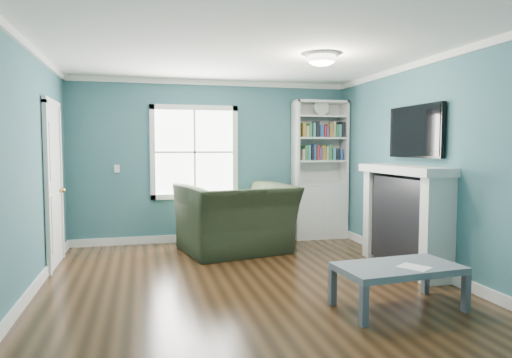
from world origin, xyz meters
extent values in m
plane|color=black|center=(0.00, 0.00, 0.00)|extent=(5.00, 5.00, 0.00)
plane|color=#31606A|center=(0.00, 2.50, 1.30)|extent=(4.50, 0.00, 4.50)
plane|color=#31606A|center=(0.00, -2.50, 1.30)|extent=(4.50, 0.00, 4.50)
plane|color=#31606A|center=(-2.25, 0.00, 1.30)|extent=(0.00, 5.00, 5.00)
plane|color=#31606A|center=(2.25, 0.00, 1.30)|extent=(0.00, 5.00, 5.00)
plane|color=white|center=(0.00, 0.00, 2.60)|extent=(5.00, 5.00, 0.00)
cube|color=white|center=(0.00, 2.48, 0.06)|extent=(4.50, 0.03, 0.12)
cube|color=white|center=(-2.23, 0.00, 0.06)|extent=(0.03, 5.00, 0.12)
cube|color=white|center=(2.23, 0.00, 0.06)|extent=(0.03, 5.00, 0.12)
cube|color=white|center=(0.00, 2.48, 2.56)|extent=(4.50, 0.04, 0.08)
cube|color=white|center=(-2.23, 0.00, 2.56)|extent=(0.04, 5.00, 0.08)
cube|color=white|center=(2.23, 0.00, 2.56)|extent=(0.04, 5.00, 0.08)
cube|color=white|center=(-0.30, 2.50, 1.45)|extent=(1.24, 0.01, 1.34)
cube|color=white|center=(-0.96, 2.48, 1.45)|extent=(0.08, 0.06, 1.50)
cube|color=white|center=(0.36, 2.48, 1.45)|extent=(0.08, 0.06, 1.50)
cube|color=white|center=(-0.30, 2.48, 0.74)|extent=(1.40, 0.06, 0.08)
cube|color=white|center=(-0.30, 2.48, 2.16)|extent=(1.40, 0.06, 0.08)
cube|color=white|center=(-0.30, 2.48, 1.45)|extent=(1.24, 0.03, 0.03)
cube|color=white|center=(-0.30, 2.48, 1.45)|extent=(0.03, 0.03, 1.34)
cube|color=silver|center=(1.77, 2.30, 0.45)|extent=(0.90, 0.35, 0.90)
cube|color=silver|center=(1.34, 2.30, 1.60)|extent=(0.04, 0.35, 1.40)
cube|color=silver|center=(2.20, 2.30, 1.60)|extent=(0.04, 0.35, 1.40)
cube|color=silver|center=(1.77, 2.46, 1.60)|extent=(0.90, 0.02, 1.40)
cube|color=silver|center=(1.77, 2.30, 2.28)|extent=(0.90, 0.35, 0.04)
cube|color=silver|center=(1.77, 2.30, 0.92)|extent=(0.84, 0.33, 0.03)
cube|color=silver|center=(1.77, 2.30, 1.30)|extent=(0.84, 0.33, 0.03)
cube|color=silver|center=(1.77, 2.30, 1.68)|extent=(0.84, 0.33, 0.03)
cube|color=silver|center=(1.77, 2.30, 2.04)|extent=(0.84, 0.33, 0.03)
cube|color=tan|center=(1.77, 2.28, 1.43)|extent=(0.70, 0.25, 0.22)
cube|color=#33723F|center=(1.77, 2.28, 1.81)|extent=(0.70, 0.25, 0.22)
cylinder|color=beige|center=(1.77, 2.25, 2.19)|extent=(0.26, 0.06, 0.26)
cube|color=black|center=(2.09, 0.20, 0.60)|extent=(0.30, 1.20, 1.10)
cube|color=black|center=(2.07, 0.20, 0.40)|extent=(0.22, 0.65, 0.70)
cube|color=silver|center=(2.07, -0.47, 0.60)|extent=(0.36, 0.16, 1.20)
cube|color=silver|center=(2.07, 0.87, 0.60)|extent=(0.36, 0.16, 1.20)
cube|color=silver|center=(2.05, 0.20, 1.25)|extent=(0.44, 1.58, 0.10)
cube|color=black|center=(2.20, 0.20, 1.72)|extent=(0.06, 1.10, 0.65)
cube|color=silver|center=(-2.23, 1.40, 1.02)|extent=(0.04, 0.80, 2.05)
cube|color=white|center=(-2.22, 0.95, 1.02)|extent=(0.05, 0.08, 2.13)
cube|color=white|center=(-2.22, 1.85, 1.02)|extent=(0.05, 0.08, 2.13)
cube|color=white|center=(-2.22, 1.40, 2.09)|extent=(0.05, 0.98, 0.08)
sphere|color=#BF8C3F|center=(-2.17, 1.70, 0.95)|extent=(0.07, 0.07, 0.07)
ellipsoid|color=white|center=(0.90, 0.10, 2.54)|extent=(0.34, 0.34, 0.15)
cylinder|color=white|center=(0.90, 0.10, 2.58)|extent=(0.38, 0.38, 0.03)
cube|color=white|center=(-1.50, 2.48, 1.20)|extent=(0.08, 0.01, 0.12)
imported|color=black|center=(0.20, 1.60, 0.66)|extent=(1.69, 1.29, 1.33)
cube|color=#4C515B|center=(0.71, -1.39, 0.18)|extent=(0.07, 0.07, 0.35)
cube|color=#4C515B|center=(1.79, -1.30, 0.18)|extent=(0.07, 0.07, 0.35)
cube|color=#4C515B|center=(0.66, -0.83, 0.18)|extent=(0.07, 0.07, 0.35)
cube|color=#4C515B|center=(1.74, -0.74, 0.18)|extent=(0.07, 0.07, 0.35)
cube|color=slate|center=(1.22, -1.06, 0.39)|extent=(1.19, 0.71, 0.06)
cube|color=white|center=(1.32, -1.18, 0.42)|extent=(0.32, 0.34, 0.00)
camera|label=1|loc=(-1.11, -4.86, 1.53)|focal=32.00mm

